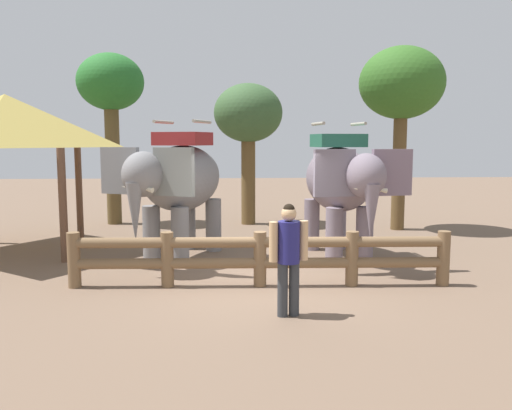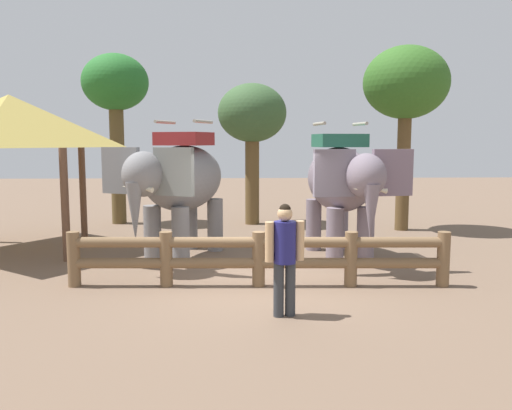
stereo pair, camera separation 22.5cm
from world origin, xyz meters
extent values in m
plane|color=brown|center=(0.00, 0.00, 0.00)|extent=(60.00, 60.00, 0.00)
cylinder|color=brown|center=(-3.50, 0.03, 0.53)|extent=(0.24, 0.24, 1.05)
cylinder|color=brown|center=(-1.75, -0.04, 0.53)|extent=(0.24, 0.24, 1.05)
cylinder|color=brown|center=(0.00, -0.10, 0.53)|extent=(0.24, 0.24, 1.05)
cylinder|color=brown|center=(1.75, -0.17, 0.53)|extent=(0.24, 0.24, 1.05)
cylinder|color=brown|center=(3.50, -0.23, 0.53)|extent=(0.24, 0.24, 1.05)
cylinder|color=brown|center=(0.00, -0.10, 0.45)|extent=(7.00, 0.46, 0.20)
cylinder|color=brown|center=(0.00, -0.10, 0.85)|extent=(7.00, 0.46, 0.20)
cylinder|color=slate|center=(-1.65, 1.67, 0.66)|extent=(0.39, 0.39, 1.31)
cylinder|color=slate|center=(-2.31, 1.95, 0.66)|extent=(0.39, 0.39, 1.31)
cylinder|color=slate|center=(-0.95, 3.29, 0.66)|extent=(0.39, 0.39, 1.31)
cylinder|color=slate|center=(-1.62, 3.58, 0.66)|extent=(0.39, 0.39, 1.31)
ellipsoid|color=slate|center=(-1.63, 2.62, 1.88)|extent=(2.37, 3.23, 1.53)
ellipsoid|color=slate|center=(-2.32, 1.02, 2.07)|extent=(1.15, 1.23, 0.93)
cube|color=gray|center=(-1.69, 0.88, 2.13)|extent=(0.85, 0.46, 0.98)
cube|color=slate|center=(-2.86, 1.38, 2.13)|extent=(0.85, 0.46, 0.98)
cone|color=slate|center=(-2.46, 0.70, 1.33)|extent=(0.35, 0.35, 1.20)
cone|color=beige|center=(-2.26, 0.73, 1.80)|extent=(0.41, 0.26, 0.17)
cone|color=beige|center=(-2.58, 0.86, 1.80)|extent=(0.41, 0.26, 0.17)
cube|color=maroon|center=(-1.63, 2.62, 2.80)|extent=(1.41, 1.34, 0.31)
cylinder|color=#A59E8C|center=(-1.17, 2.43, 3.19)|extent=(0.42, 0.84, 0.08)
cylinder|color=#A59E8C|center=(-2.09, 2.82, 3.19)|extent=(0.42, 0.84, 0.08)
cylinder|color=slate|center=(2.46, 1.64, 0.65)|extent=(0.39, 0.39, 1.29)
cylinder|color=slate|center=(1.76, 1.55, 0.65)|extent=(0.39, 0.39, 1.29)
cylinder|color=slate|center=(2.24, 3.37, 0.65)|extent=(0.39, 0.39, 1.29)
cylinder|color=slate|center=(1.54, 3.28, 0.65)|extent=(0.39, 0.39, 1.29)
ellipsoid|color=slate|center=(2.00, 2.46, 1.86)|extent=(1.65, 3.05, 1.51)
ellipsoid|color=slate|center=(2.22, 0.76, 2.04)|extent=(0.94, 1.07, 0.92)
cube|color=slate|center=(2.82, 0.96, 2.10)|extent=(0.87, 0.24, 0.97)
cube|color=slate|center=(1.58, 0.80, 2.10)|extent=(0.87, 0.24, 0.97)
cone|color=slate|center=(2.26, 0.42, 1.31)|extent=(0.34, 0.34, 1.18)
cone|color=beige|center=(2.42, 0.54, 1.78)|extent=(0.40, 0.16, 0.17)
cone|color=beige|center=(2.08, 0.49, 1.78)|extent=(0.40, 0.16, 0.17)
cube|color=#24624A|center=(2.00, 2.46, 2.76)|extent=(1.21, 1.10, 0.30)
cylinder|color=#A59E8C|center=(2.49, 2.52, 3.15)|extent=(0.19, 0.87, 0.08)
cylinder|color=#A59E8C|center=(1.51, 2.40, 3.15)|extent=(0.19, 0.87, 0.08)
cylinder|color=#32353A|center=(0.43, -1.82, 0.43)|extent=(0.16, 0.16, 0.85)
cylinder|color=#32353A|center=(0.24, -1.86, 0.43)|extent=(0.16, 0.16, 0.85)
cylinder|color=navy|center=(0.33, -1.84, 1.18)|extent=(0.41, 0.41, 0.65)
cylinder|color=tan|center=(0.58, -1.79, 1.20)|extent=(0.14, 0.14, 0.62)
cylinder|color=tan|center=(0.09, -1.89, 1.20)|extent=(0.14, 0.14, 0.62)
sphere|color=tan|center=(0.33, -1.84, 1.63)|extent=(0.24, 0.24, 0.24)
sphere|color=black|center=(0.33, -1.84, 1.69)|extent=(0.18, 0.18, 0.18)
cylinder|color=brown|center=(-4.74, 5.09, 1.30)|extent=(0.18, 0.18, 2.60)
cylinder|color=brown|center=(-4.32, 2.21, 1.30)|extent=(0.18, 0.18, 2.60)
pyramid|color=#A89346|center=(-5.97, 3.44, 3.24)|extent=(4.45, 4.45, 1.28)
cylinder|color=brown|center=(4.73, 6.23, 1.90)|extent=(0.41, 0.41, 3.80)
ellipsoid|color=#326321|center=(4.73, 6.23, 4.51)|extent=(2.58, 2.58, 2.19)
cylinder|color=brown|center=(-4.36, 7.90, 2.04)|extent=(0.47, 0.47, 4.07)
ellipsoid|color=#256727|center=(-4.36, 7.90, 4.67)|extent=(2.16, 2.16, 1.84)
cylinder|color=brown|center=(0.11, 7.60, 1.53)|extent=(0.46, 0.46, 3.05)
ellipsoid|color=#375830|center=(0.11, 7.60, 3.67)|extent=(2.24, 2.24, 1.91)
camera|label=1|loc=(-0.64, -9.91, 2.74)|focal=37.21mm
camera|label=2|loc=(-0.41, -9.93, 2.74)|focal=37.21mm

